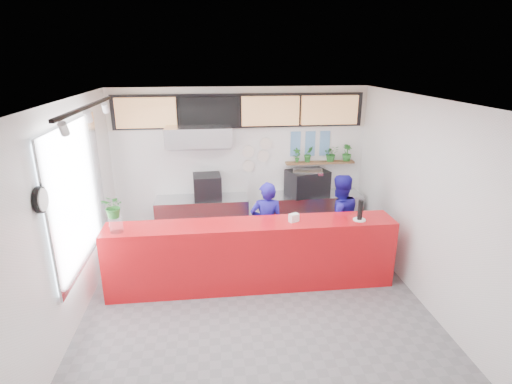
% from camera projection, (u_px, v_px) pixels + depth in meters
% --- Properties ---
extents(floor, '(5.00, 5.00, 0.00)m').
position_uv_depth(floor, '(255.00, 299.00, 6.13)').
color(floor, slate).
rests_on(floor, ground).
extents(ceiling, '(5.00, 5.00, 0.00)m').
position_uv_depth(ceiling, '(255.00, 100.00, 5.16)').
color(ceiling, silver).
extents(wall_back, '(5.00, 0.00, 5.00)m').
position_uv_depth(wall_back, '(241.00, 164.00, 8.00)').
color(wall_back, white).
rests_on(wall_back, ground).
extents(wall_left, '(0.00, 5.00, 5.00)m').
position_uv_depth(wall_left, '(71.00, 216.00, 5.37)').
color(wall_left, white).
rests_on(wall_left, ground).
extents(wall_right, '(0.00, 5.00, 5.00)m').
position_uv_depth(wall_right, '(422.00, 201.00, 5.92)').
color(wall_right, white).
rests_on(wall_right, ground).
extents(service_counter, '(4.50, 0.60, 1.10)m').
position_uv_depth(service_counter, '(252.00, 255.00, 6.33)').
color(service_counter, red).
rests_on(service_counter, ground).
extents(cream_band, '(5.00, 0.02, 0.80)m').
position_uv_depth(cream_band, '(240.00, 108.00, 7.63)').
color(cream_band, beige).
rests_on(cream_band, wall_back).
extents(prep_bench, '(1.80, 0.60, 0.90)m').
position_uv_depth(prep_bench, '(203.00, 219.00, 7.96)').
color(prep_bench, '#B2B5BA').
rests_on(prep_bench, ground).
extents(panini_oven, '(0.55, 0.55, 0.47)m').
position_uv_depth(panini_oven, '(207.00, 187.00, 7.76)').
color(panini_oven, black).
rests_on(panini_oven, prep_bench).
extents(extraction_hood, '(1.20, 0.70, 0.35)m').
position_uv_depth(extraction_hood, '(199.00, 136.00, 7.37)').
color(extraction_hood, '#B2B5BA').
rests_on(extraction_hood, ceiling).
extents(hood_lip, '(1.20, 0.69, 0.31)m').
position_uv_depth(hood_lip, '(199.00, 146.00, 7.44)').
color(hood_lip, '#B2B5BA').
rests_on(hood_lip, ceiling).
extents(right_bench, '(1.80, 0.60, 0.90)m').
position_uv_depth(right_bench, '(315.00, 214.00, 8.21)').
color(right_bench, '#B2B5BA').
rests_on(right_bench, ground).
extents(espresso_machine, '(0.89, 0.74, 0.49)m').
position_uv_depth(espresso_machine, '(307.00, 183.00, 7.97)').
color(espresso_machine, black).
rests_on(espresso_machine, right_bench).
extents(espresso_tray, '(0.66, 0.52, 0.05)m').
position_uv_depth(espresso_tray, '(308.00, 171.00, 7.89)').
color(espresso_tray, '#B8BAC0').
rests_on(espresso_tray, espresso_machine).
extents(herb_shelf, '(1.40, 0.18, 0.04)m').
position_uv_depth(herb_shelf, '(320.00, 162.00, 8.08)').
color(herb_shelf, brown).
rests_on(herb_shelf, wall_back).
extents(menu_board_far_left, '(1.10, 0.10, 0.55)m').
position_uv_depth(menu_board_far_left, '(146.00, 113.00, 7.36)').
color(menu_board_far_left, tan).
rests_on(menu_board_far_left, wall_back).
extents(menu_board_mid_left, '(1.10, 0.10, 0.55)m').
position_uv_depth(menu_board_mid_left, '(209.00, 112.00, 7.48)').
color(menu_board_mid_left, black).
rests_on(menu_board_mid_left, wall_back).
extents(menu_board_mid_right, '(1.10, 0.10, 0.55)m').
position_uv_depth(menu_board_mid_right, '(270.00, 111.00, 7.61)').
color(menu_board_mid_right, tan).
rests_on(menu_board_mid_right, wall_back).
extents(menu_board_far_right, '(1.10, 0.10, 0.55)m').
position_uv_depth(menu_board_far_right, '(329.00, 110.00, 7.73)').
color(menu_board_far_right, tan).
rests_on(menu_board_far_right, wall_back).
extents(soffit, '(4.80, 0.04, 0.65)m').
position_uv_depth(soffit, '(240.00, 111.00, 7.62)').
color(soffit, black).
rests_on(soffit, wall_back).
extents(window_pane, '(0.04, 2.20, 1.90)m').
position_uv_depth(window_pane, '(78.00, 194.00, 5.59)').
color(window_pane, silver).
rests_on(window_pane, wall_left).
extents(window_frame, '(0.03, 2.30, 2.00)m').
position_uv_depth(window_frame, '(79.00, 194.00, 5.60)').
color(window_frame, '#B2B5BA').
rests_on(window_frame, wall_left).
extents(wall_clock_rim, '(0.05, 0.30, 0.30)m').
position_uv_depth(wall_clock_rim, '(40.00, 200.00, 4.35)').
color(wall_clock_rim, black).
rests_on(wall_clock_rim, wall_left).
extents(wall_clock_face, '(0.02, 0.26, 0.26)m').
position_uv_depth(wall_clock_face, '(43.00, 200.00, 4.36)').
color(wall_clock_face, white).
rests_on(wall_clock_face, wall_left).
extents(track_rail, '(0.05, 2.40, 0.04)m').
position_uv_depth(track_rail, '(87.00, 107.00, 4.95)').
color(track_rail, black).
rests_on(track_rail, ceiling).
extents(dec_plate_a, '(0.24, 0.03, 0.24)m').
position_uv_depth(dec_plate_a, '(248.00, 151.00, 7.90)').
color(dec_plate_a, silver).
rests_on(dec_plate_a, wall_back).
extents(dec_plate_b, '(0.24, 0.03, 0.24)m').
position_uv_depth(dec_plate_b, '(263.00, 156.00, 7.97)').
color(dec_plate_b, silver).
rests_on(dec_plate_b, wall_back).
extents(dec_plate_c, '(0.24, 0.03, 0.24)m').
position_uv_depth(dec_plate_c, '(248.00, 166.00, 8.00)').
color(dec_plate_c, silver).
rests_on(dec_plate_c, wall_back).
extents(dec_plate_d, '(0.24, 0.03, 0.24)m').
position_uv_depth(dec_plate_d, '(266.00, 144.00, 7.89)').
color(dec_plate_d, silver).
rests_on(dec_plate_d, wall_back).
extents(photo_frame_a, '(0.20, 0.02, 0.25)m').
position_uv_depth(photo_frame_a, '(296.00, 138.00, 7.94)').
color(photo_frame_a, '#598CBF').
rests_on(photo_frame_a, wall_back).
extents(photo_frame_b, '(0.20, 0.02, 0.25)m').
position_uv_depth(photo_frame_b, '(310.00, 138.00, 7.97)').
color(photo_frame_b, '#598CBF').
rests_on(photo_frame_b, wall_back).
extents(photo_frame_c, '(0.20, 0.02, 0.25)m').
position_uv_depth(photo_frame_c, '(325.00, 137.00, 8.00)').
color(photo_frame_c, '#598CBF').
rests_on(photo_frame_c, wall_back).
extents(photo_frame_d, '(0.20, 0.02, 0.25)m').
position_uv_depth(photo_frame_d, '(295.00, 150.00, 8.02)').
color(photo_frame_d, '#598CBF').
rests_on(photo_frame_d, wall_back).
extents(photo_frame_e, '(0.20, 0.02, 0.25)m').
position_uv_depth(photo_frame_e, '(310.00, 150.00, 8.05)').
color(photo_frame_e, '#598CBF').
rests_on(photo_frame_e, wall_back).
extents(photo_frame_f, '(0.20, 0.02, 0.25)m').
position_uv_depth(photo_frame_f, '(324.00, 149.00, 8.08)').
color(photo_frame_f, '#598CBF').
rests_on(photo_frame_f, wall_back).
extents(staff_center, '(0.60, 0.42, 1.55)m').
position_uv_depth(staff_center, '(267.00, 225.00, 6.88)').
color(staff_center, '#1C1590').
rests_on(staff_center, ground).
extents(staff_right, '(0.91, 0.77, 1.63)m').
position_uv_depth(staff_right, '(338.00, 219.00, 7.02)').
color(staff_right, '#1C1590').
rests_on(staff_right, ground).
extents(herb_a, '(0.17, 0.13, 0.29)m').
position_uv_depth(herb_a, '(297.00, 155.00, 7.97)').
color(herb_a, '#256924').
rests_on(herb_a, herb_shelf).
extents(herb_b, '(0.20, 0.17, 0.32)m').
position_uv_depth(herb_b, '(308.00, 154.00, 7.99)').
color(herb_b, '#256924').
rests_on(herb_b, herb_shelf).
extents(herb_c, '(0.30, 0.26, 0.32)m').
position_uv_depth(herb_c, '(331.00, 153.00, 8.04)').
color(herb_c, '#256924').
rests_on(herb_c, herb_shelf).
extents(herb_d, '(0.23, 0.22, 0.33)m').
position_uv_depth(herb_d, '(347.00, 153.00, 8.08)').
color(herb_d, '#256924').
rests_on(herb_d, herb_shelf).
extents(glass_vase, '(0.22, 0.22, 0.24)m').
position_uv_depth(glass_vase, '(116.00, 224.00, 5.80)').
color(glass_vase, white).
rests_on(glass_vase, service_counter).
extents(basil_vase, '(0.40, 0.38, 0.35)m').
position_uv_depth(basil_vase, '(114.00, 207.00, 5.71)').
color(basil_vase, '#256924').
rests_on(basil_vase, glass_vase).
extents(napkin_holder, '(0.17, 0.14, 0.13)m').
position_uv_depth(napkin_holder, '(294.00, 218.00, 6.18)').
color(napkin_holder, white).
rests_on(napkin_holder, service_counter).
extents(white_plate, '(0.21, 0.21, 0.01)m').
position_uv_depth(white_plate, '(359.00, 220.00, 6.25)').
color(white_plate, white).
rests_on(white_plate, service_counter).
extents(pepper_mill, '(0.10, 0.10, 0.31)m').
position_uv_depth(pepper_mill, '(360.00, 210.00, 6.20)').
color(pepper_mill, black).
rests_on(pepper_mill, white_plate).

